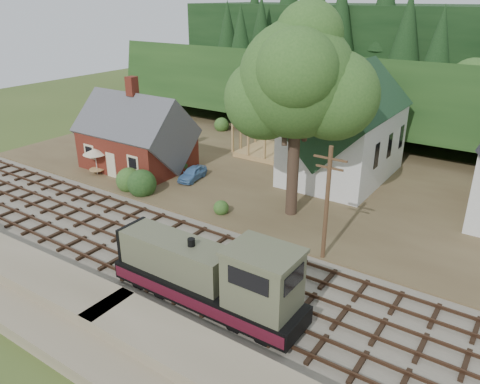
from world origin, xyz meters
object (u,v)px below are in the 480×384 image
Objects in this scene: car_green at (126,147)px; patio_set at (95,153)px; car_blue at (192,173)px; locomotive at (212,277)px.

car_green is 6.97m from patio_set.
car_blue is 9.66m from patio_set.
patio_set is (2.62, -6.28, 1.51)m from car_green.
car_green is at bearing 159.99° from car_blue.
car_blue is (-13.30, 14.29, -1.15)m from locomotive.
patio_set is (-21.92, 10.24, 0.40)m from locomotive.
patio_set is at bearing -163.65° from car_blue.
car_blue is at bearing -111.37° from car_green.
car_green is at bearing 112.65° from patio_set.
patio_set reaches higher than car_green.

